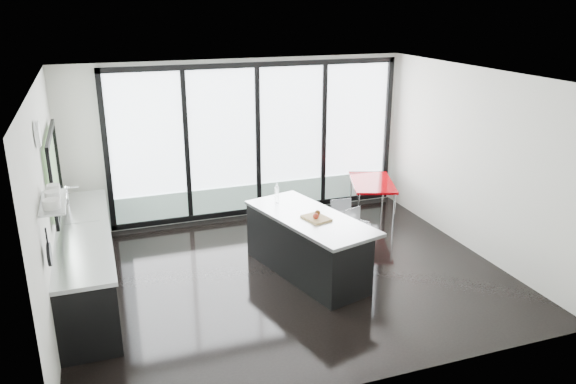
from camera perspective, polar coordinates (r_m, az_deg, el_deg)
name	(u,v)px	position (r m, az deg, el deg)	size (l,w,h in m)	color
floor	(288,275)	(8.08, 0.04, -8.48)	(6.00, 5.00, 0.00)	black
ceiling	(288,77)	(7.23, 0.05, 11.64)	(6.00, 5.00, 0.00)	white
wall_back	(256,147)	(9.91, -3.26, 4.60)	(6.00, 0.09, 2.80)	beige
wall_front	(377,258)	(5.41, 9.01, -6.68)	(6.00, 0.00, 2.80)	beige
wall_left	(50,188)	(7.37, -23.06, 0.38)	(0.26, 5.00, 2.80)	beige
wall_right	(475,162)	(8.96, 18.47, 2.94)	(0.00, 5.00, 2.80)	beige
counter_cabinets	(86,262)	(7.86, -19.80, -6.71)	(0.69, 3.24, 1.36)	black
island	(306,245)	(7.96, 1.83, -5.39)	(1.41, 2.27, 1.12)	black
bar_stool_near	(357,244)	(8.32, 7.07, -5.28)	(0.41, 0.41, 0.65)	silver
bar_stool_far	(343,235)	(8.58, 5.63, -4.40)	(0.42, 0.42, 0.67)	silver
red_table	(371,199)	(10.18, 8.47, -0.72)	(0.71, 1.24, 0.67)	#8B0208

